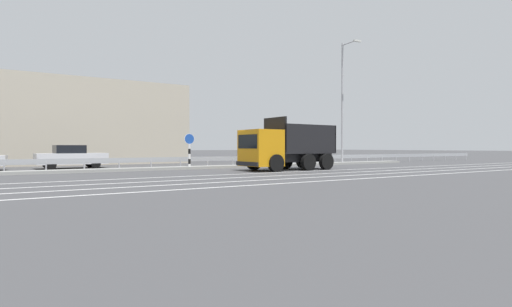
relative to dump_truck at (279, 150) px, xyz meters
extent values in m
plane|color=#424244|center=(-1.19, 1.46, -1.28)|extent=(320.00, 320.00, 0.00)
cube|color=silver|center=(0.85, -1.77, -1.27)|extent=(64.91, 0.16, 0.01)
cube|color=silver|center=(0.85, -3.90, -1.27)|extent=(64.91, 0.16, 0.01)
cube|color=silver|center=(0.85, -5.72, -1.27)|extent=(64.91, 0.16, 0.01)
cube|color=silver|center=(0.85, -7.53, -1.27)|extent=(64.91, 0.16, 0.01)
cube|color=gray|center=(-1.19, 4.39, -1.19)|extent=(35.70, 1.10, 0.18)
cube|color=#9EA0A5|center=(-1.19, 5.69, -0.66)|extent=(64.91, 0.04, 0.32)
cylinder|color=#ADADB2|center=(-14.67, 5.69, -0.97)|extent=(0.09, 0.09, 0.62)
cylinder|color=#ADADB2|center=(-12.60, 5.69, -0.97)|extent=(0.09, 0.09, 0.62)
cylinder|color=#ADADB2|center=(-10.52, 5.69, -0.97)|extent=(0.09, 0.09, 0.62)
cylinder|color=#ADADB2|center=(-8.45, 5.69, -0.97)|extent=(0.09, 0.09, 0.62)
cylinder|color=#ADADB2|center=(-6.38, 5.69, -0.97)|extent=(0.09, 0.09, 0.62)
cylinder|color=#ADADB2|center=(-4.30, 5.69, -0.97)|extent=(0.09, 0.09, 0.62)
cylinder|color=#ADADB2|center=(-2.23, 5.69, -0.97)|extent=(0.09, 0.09, 0.62)
cylinder|color=#ADADB2|center=(-0.15, 5.69, -0.97)|extent=(0.09, 0.09, 0.62)
cylinder|color=#ADADB2|center=(1.92, 5.69, -0.97)|extent=(0.09, 0.09, 0.62)
cylinder|color=#ADADB2|center=(4.00, 5.69, -0.97)|extent=(0.09, 0.09, 0.62)
cylinder|color=#ADADB2|center=(6.07, 5.69, -0.97)|extent=(0.09, 0.09, 0.62)
cylinder|color=#ADADB2|center=(8.14, 5.69, -0.97)|extent=(0.09, 0.09, 0.62)
cylinder|color=#ADADB2|center=(10.22, 5.69, -0.97)|extent=(0.09, 0.09, 0.62)
cylinder|color=#ADADB2|center=(12.29, 5.69, -0.97)|extent=(0.09, 0.09, 0.62)
cylinder|color=#ADADB2|center=(14.37, 5.69, -0.97)|extent=(0.09, 0.09, 0.62)
cylinder|color=#ADADB2|center=(16.44, 5.69, -0.97)|extent=(0.09, 0.09, 0.62)
cylinder|color=#ADADB2|center=(18.52, 5.69, -0.97)|extent=(0.09, 0.09, 0.62)
cylinder|color=#ADADB2|center=(20.59, 5.69, -0.97)|extent=(0.09, 0.09, 0.62)
cylinder|color=#ADADB2|center=(22.67, 5.69, -0.97)|extent=(0.09, 0.09, 0.62)
cylinder|color=#ADADB2|center=(24.74, 5.69, -0.97)|extent=(0.09, 0.09, 0.62)
cylinder|color=#ADADB2|center=(26.81, 5.69, -0.97)|extent=(0.09, 0.09, 0.62)
cylinder|color=#ADADB2|center=(28.89, 5.69, -0.97)|extent=(0.09, 0.09, 0.62)
cylinder|color=#ADADB2|center=(30.96, 5.69, -0.97)|extent=(0.09, 0.09, 0.62)
cube|color=orange|center=(-1.38, -0.05, 0.14)|extent=(1.99, 2.42, 2.21)
cube|color=black|center=(-2.35, -0.08, 0.52)|extent=(0.10, 2.03, 0.83)
cube|color=black|center=(-2.39, -0.08, -0.81)|extent=(0.18, 2.31, 0.24)
cube|color=black|center=(1.80, 0.06, -0.49)|extent=(4.50, 1.45, 0.53)
cube|color=black|center=(1.80, 0.06, -0.17)|extent=(4.36, 2.41, 0.12)
cube|color=black|center=(1.84, -1.02, 0.76)|extent=(4.28, 0.25, 1.73)
cube|color=black|center=(1.76, 1.14, 0.76)|extent=(4.28, 0.25, 1.73)
cube|color=black|center=(-0.29, -0.01, 0.98)|extent=(0.18, 2.26, 2.16)
cube|color=black|center=(3.89, 0.13, 0.76)|extent=(0.18, 2.26, 1.73)
cylinder|color=black|center=(-1.06, -1.19, -0.76)|extent=(1.05, 0.36, 1.04)
cylinder|color=black|center=(-1.14, 1.12, -0.76)|extent=(1.05, 0.36, 1.04)
cylinder|color=black|center=(1.51, -1.10, -0.76)|extent=(1.05, 0.36, 1.04)
cylinder|color=black|center=(1.43, 1.20, -0.76)|extent=(1.05, 0.36, 1.04)
cylinder|color=black|center=(3.07, -1.05, -0.76)|extent=(1.05, 0.36, 1.04)
cylinder|color=black|center=(2.99, 1.26, -0.76)|extent=(1.05, 0.36, 1.04)
cylinder|color=white|center=(-4.19, 4.39, -1.11)|extent=(0.16, 0.16, 0.34)
cylinder|color=black|center=(-4.19, 4.39, -0.77)|extent=(0.16, 0.16, 0.34)
cylinder|color=white|center=(-4.19, 4.39, -0.43)|extent=(0.16, 0.16, 0.34)
cylinder|color=black|center=(-4.19, 4.39, -0.09)|extent=(0.16, 0.16, 0.34)
cylinder|color=white|center=(-4.19, 4.39, 0.25)|extent=(0.16, 0.16, 0.34)
cylinder|color=#1E4CB2|center=(-4.19, 4.39, 0.74)|extent=(0.66, 0.03, 0.66)
cylinder|color=white|center=(-4.19, 4.39, 0.74)|extent=(0.71, 0.02, 0.71)
cylinder|color=#ADADB2|center=(9.86, 4.42, 3.89)|extent=(0.18, 0.18, 10.33)
cylinder|color=#ADADB2|center=(9.77, 3.50, 8.91)|extent=(0.28, 1.85, 0.10)
cube|color=silver|center=(9.68, 2.58, 8.83)|extent=(0.72, 0.27, 0.12)
cube|color=silver|center=(-10.73, 9.52, -0.60)|extent=(4.58, 2.16, 0.75)
cube|color=black|center=(-10.86, 9.51, 0.05)|extent=(1.97, 1.78, 0.55)
cylinder|color=black|center=(-9.40, 10.51, -0.98)|extent=(0.61, 0.23, 0.60)
cylinder|color=black|center=(-9.29, 8.70, -0.98)|extent=(0.61, 0.23, 0.60)
cylinder|color=black|center=(-12.17, 10.35, -0.98)|extent=(0.61, 0.23, 0.60)
cylinder|color=black|center=(-12.06, 8.54, -0.98)|extent=(0.61, 0.23, 0.60)
cube|color=#B7AD99|center=(-12.05, 21.75, 2.30)|extent=(23.72, 15.77, 7.14)
camera|label=1|loc=(-14.67, -20.50, 0.18)|focal=28.00mm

